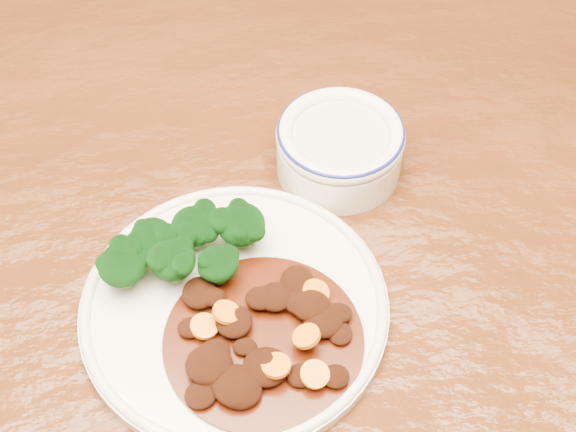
{
  "coord_description": "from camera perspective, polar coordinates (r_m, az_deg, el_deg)",
  "views": [
    {
      "loc": [
        0.05,
        -0.34,
        1.3
      ],
      "look_at": [
        0.05,
        0.08,
        0.77
      ],
      "focal_mm": 50.0,
      "sensor_mm": 36.0,
      "label": 1
    }
  ],
  "objects": [
    {
      "name": "dining_table",
      "position": [
        0.72,
        -4.4,
        -9.78
      ],
      "size": [
        1.59,
        1.07,
        0.75
      ],
      "rotation": [
        0.0,
        0.0,
        0.12
      ],
      "color": "#4D220D",
      "rests_on": "ground"
    },
    {
      "name": "dinner_plate",
      "position": [
        0.64,
        -3.83,
        -6.42
      ],
      "size": [
        0.25,
        0.25,
        0.02
      ],
      "rotation": [
        0.0,
        0.0,
        -0.27
      ],
      "color": "white",
      "rests_on": "dining_table"
    },
    {
      "name": "broccoli_florets",
      "position": [
        0.64,
        -7.44,
        -2.08
      ],
      "size": [
        0.13,
        0.08,
        0.04
      ],
      "color": "#72A254",
      "rests_on": "dinner_plate"
    },
    {
      "name": "mince_stew",
      "position": [
        0.61,
        -2.11,
        -8.87
      ],
      "size": [
        0.15,
        0.15,
        0.03
      ],
      "color": "#401206",
      "rests_on": "dinner_plate"
    },
    {
      "name": "dip_bowl",
      "position": [
        0.72,
        3.7,
        4.98
      ],
      "size": [
        0.11,
        0.11,
        0.05
      ],
      "rotation": [
        0.0,
        0.0,
        0.05
      ],
      "color": "white",
      "rests_on": "dining_table"
    }
  ]
}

